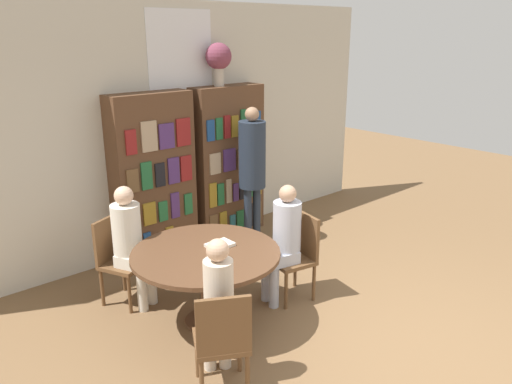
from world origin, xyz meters
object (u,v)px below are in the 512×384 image
flower_vase (219,58)px  seated_reader_left (131,239)px  chair_left_side (118,256)px  bookshelf_left (154,178)px  bookshelf_right (228,162)px  seated_reader_right (283,237)px  reading_table (206,262)px  librarian_standing (252,161)px  seated_reader_back (218,303)px  chair_near_camera (222,339)px  chair_far_side (298,252)px

flower_vase → seated_reader_left: size_ratio=0.42×
chair_left_side → bookshelf_left: bearing=-164.9°
bookshelf_right → seated_reader_right: 1.97m
flower_vase → reading_table: (-1.45, -1.64, -1.70)m
bookshelf_right → reading_table: bookshelf_right is taller
bookshelf_left → librarian_standing: (1.11, -0.50, 0.11)m
chair_left_side → seated_reader_left: size_ratio=0.71×
librarian_standing → flower_vase: bearing=101.3°
librarian_standing → reading_table: bearing=-143.7°
seated_reader_right → seated_reader_back: size_ratio=1.00×
reading_table → chair_near_camera: bearing=-119.6°
reading_table → bookshelf_left: bearing=75.1°
librarian_standing → seated_reader_right: bearing=-118.9°
chair_far_side → bookshelf_left: bearing=28.7°
chair_left_side → librarian_standing: bearing=161.5°
seated_reader_right → librarian_standing: size_ratio=0.69×
bookshelf_right → seated_reader_left: 2.11m
chair_left_side → chair_far_side: bearing=117.0°
seated_reader_left → seated_reader_back: seated_reader_left is taller
seated_reader_right → librarian_standing: bearing=-17.3°
chair_near_camera → chair_left_side: bearing=117.0°
bookshelf_right → reading_table: bearing=-133.6°
flower_vase → seated_reader_back: 3.43m
reading_table → chair_left_side: bearing=114.4°
chair_near_camera → seated_reader_back: size_ratio=0.72×
chair_far_side → seated_reader_right: 0.27m
chair_left_side → seated_reader_back: seated_reader_back is taller
bookshelf_right → flower_vase: bearing=177.5°
chair_far_side → seated_reader_left: 1.68m
librarian_standing → bookshelf_left: bearing=155.7°
bookshelf_left → bookshelf_right: same height
flower_vase → chair_near_camera: (-1.95, -2.53, -1.83)m
chair_left_side → librarian_standing: 2.07m
librarian_standing → chair_far_side: bearing=-112.2°
chair_near_camera → seated_reader_back: (0.09, 0.16, 0.18)m
chair_left_side → chair_far_side: size_ratio=1.00×
flower_vase → librarian_standing: (0.10, -0.51, -1.22)m
chair_far_side → flower_vase: bearing=-2.0°
chair_left_side → seated_reader_left: bearing=90.0°
bookshelf_left → chair_far_side: 1.99m
chair_far_side → chair_near_camera: bearing=126.0°
flower_vase → seated_reader_right: (-0.62, -1.81, -1.63)m
chair_near_camera → flower_vase: bearing=82.0°
seated_reader_right → bookshelf_right: bearing=-10.5°
seated_reader_back → seated_reader_left: bearing=117.2°
chair_near_camera → seated_reader_left: bearing=114.2°
bookshelf_right → chair_far_side: 1.99m
chair_far_side → librarian_standing: 1.57m
bookshelf_right → seated_reader_right: bookshelf_right is taller
bookshelf_left → bookshelf_right: 1.12m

